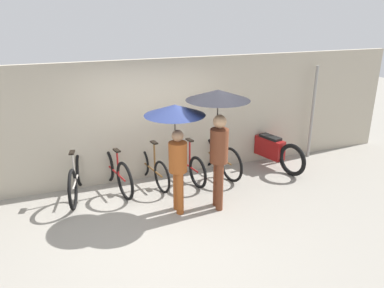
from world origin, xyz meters
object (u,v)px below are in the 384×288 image
(parked_bicycle_0, at_px, (76,177))
(pedestrian_leading, at_px, (176,128))
(parked_bicycle_3, at_px, (186,163))
(parked_bicycle_4, at_px, (217,156))
(parked_bicycle_1, at_px, (115,171))
(motorcycle, at_px, (269,149))
(parked_bicycle_2, at_px, (151,167))
(pedestrian_center, at_px, (218,115))

(parked_bicycle_0, relative_size, pedestrian_leading, 0.89)
(parked_bicycle_3, distance_m, parked_bicycle_4, 0.74)
(parked_bicycle_1, bearing_deg, parked_bicycle_4, -101.21)
(parked_bicycle_4, bearing_deg, motorcycle, -102.84)
(motorcycle, bearing_deg, parked_bicycle_3, 75.11)
(parked_bicycle_0, bearing_deg, parked_bicycle_2, -76.68)
(parked_bicycle_0, xyz_separation_m, parked_bicycle_3, (2.23, 0.00, -0.04))
(parked_bicycle_0, distance_m, pedestrian_center, 3.00)
(parked_bicycle_1, xyz_separation_m, pedestrian_center, (1.62, -1.31, 1.34))
(parked_bicycle_1, height_order, parked_bicycle_3, parked_bicycle_1)
(parked_bicycle_1, relative_size, parked_bicycle_3, 1.03)
(parked_bicycle_1, bearing_deg, pedestrian_center, -140.46)
(parked_bicycle_1, distance_m, pedestrian_center, 2.47)
(parked_bicycle_3, bearing_deg, parked_bicycle_4, -96.77)
(parked_bicycle_2, bearing_deg, pedestrian_center, -156.70)
(parked_bicycle_1, height_order, pedestrian_leading, pedestrian_leading)
(parked_bicycle_0, xyz_separation_m, pedestrian_center, (2.36, -1.30, 1.34))
(parked_bicycle_0, distance_m, parked_bicycle_3, 2.23)
(motorcycle, bearing_deg, parked_bicycle_0, 75.57)
(pedestrian_leading, bearing_deg, motorcycle, 24.49)
(parked_bicycle_2, relative_size, parked_bicycle_3, 0.96)
(parked_bicycle_0, relative_size, parked_bicycle_2, 1.08)
(parked_bicycle_0, distance_m, pedestrian_leading, 2.31)
(parked_bicycle_0, xyz_separation_m, parked_bicycle_2, (1.48, 0.03, -0.04))
(parked_bicycle_3, xyz_separation_m, pedestrian_center, (0.13, -1.30, 1.38))
(parked_bicycle_4, xyz_separation_m, motorcycle, (1.30, -0.05, 0.02))
(parked_bicycle_0, height_order, parked_bicycle_3, parked_bicycle_0)
(pedestrian_leading, bearing_deg, parked_bicycle_4, 42.70)
(parked_bicycle_4, height_order, pedestrian_leading, pedestrian_leading)
(pedestrian_center, bearing_deg, pedestrian_leading, 177.93)
(parked_bicycle_0, distance_m, parked_bicycle_2, 1.48)
(parked_bicycle_3, xyz_separation_m, motorcycle, (2.04, -0.03, 0.06))
(parked_bicycle_2, xyz_separation_m, pedestrian_leading, (0.15, -1.19, 1.19))
(parked_bicycle_2, relative_size, motorcycle, 0.79)
(parked_bicycle_2, height_order, pedestrian_center, pedestrian_center)
(pedestrian_leading, xyz_separation_m, motorcycle, (2.63, 1.14, -1.13))
(parked_bicycle_0, xyz_separation_m, pedestrian_leading, (1.63, -1.17, 1.15))
(parked_bicycle_1, distance_m, parked_bicycle_3, 1.49)
(parked_bicycle_2, distance_m, pedestrian_leading, 1.69)
(parked_bicycle_1, distance_m, motorcycle, 3.53)
(motorcycle, bearing_deg, pedestrian_center, 109.52)
(parked_bicycle_1, distance_m, pedestrian_leading, 1.88)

